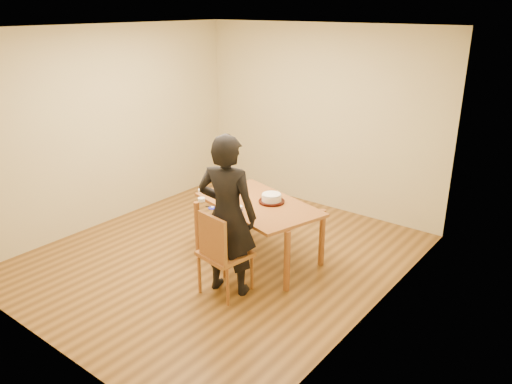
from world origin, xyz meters
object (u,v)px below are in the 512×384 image
Objects in this scene: dining_table at (259,204)px; cake_plate at (272,201)px; person at (227,216)px; cake at (272,198)px; dining_chair at (225,254)px.

cake_plate is at bearing 59.43° from dining_table.
person is (0.04, -0.84, 0.12)m from cake_plate.
cake reaches higher than cake_plate.
person is (0.04, -0.84, 0.07)m from cake.
dining_chair is at bearing 72.66° from person.
person reaches higher than dining_table.
dining_chair is 1.52× the size of cake_plate.
dining_table is 0.17m from cake.
person is (0.00, 0.05, 0.43)m from dining_chair.
person reaches higher than dining_chair.
dining_table is at bearing -95.73° from person.
cake_plate is at bearing 0.00° from cake.
cake_plate reaches higher than dining_chair.
person is at bearing 99.30° from dining_chair.
cake_plate is (-0.04, 0.88, 0.31)m from dining_chair.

